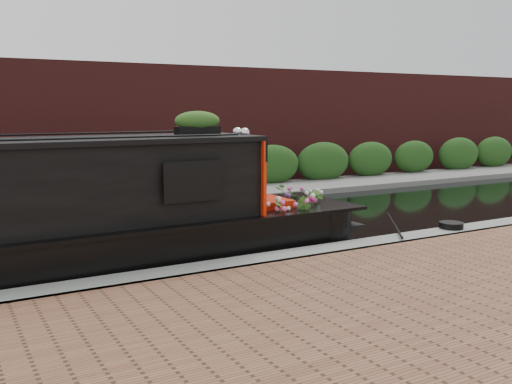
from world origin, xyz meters
TOP-DOWN VIEW (x-y plane):
  - ground at (0.00, 0.00)m, footprint 80.00×80.00m
  - near_bank_coping at (0.00, -3.30)m, footprint 40.00×0.60m
  - near_bank_pavers at (0.00, -7.00)m, footprint 40.00×7.00m
  - far_bank_path at (0.00, 4.20)m, footprint 40.00×2.40m
  - far_hedge at (0.00, 5.10)m, footprint 40.00×1.10m
  - far_brick_wall at (0.00, 7.20)m, footprint 40.00×1.00m
  - rope_fender at (1.89, -1.88)m, footprint 0.37×0.33m
  - coiled_mooring_rope at (3.70, -3.18)m, footprint 0.47×0.47m

SIDE VIEW (x-z plane):
  - ground at x=0.00m, z-range 0.00..0.00m
  - near_bank_coping at x=0.00m, z-range -0.25..0.25m
  - near_bank_pavers at x=0.00m, z-range -0.25..0.25m
  - far_bank_path at x=0.00m, z-range -0.17..0.17m
  - far_hedge at x=0.00m, z-range -1.40..1.40m
  - far_brick_wall at x=0.00m, z-range -4.00..4.00m
  - rope_fender at x=1.89m, z-range 0.00..0.37m
  - coiled_mooring_rope at x=3.70m, z-range 0.25..0.37m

